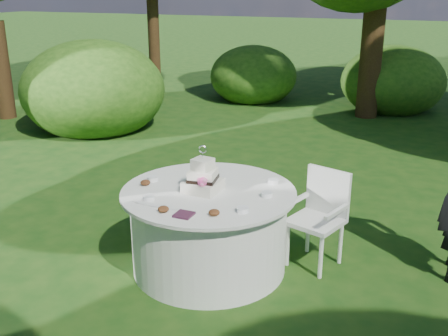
{
  "coord_description": "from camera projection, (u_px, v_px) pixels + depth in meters",
  "views": [
    {
      "loc": [
        1.84,
        -3.91,
        2.48
      ],
      "look_at": [
        0.15,
        0.0,
        1.0
      ],
      "focal_mm": 42.0,
      "sensor_mm": 36.0,
      "label": 1
    }
  ],
  "objects": [
    {
      "name": "table",
      "position": [
        209.0,
        229.0,
        4.77
      ],
      "size": [
        1.56,
        1.56,
        0.77
      ],
      "color": "white",
      "rests_on": "ground"
    },
    {
      "name": "votives",
      "position": [
        214.0,
        187.0,
        4.65
      ],
      "size": [
        1.2,
        0.96,
        0.04
      ],
      "color": "white",
      "rests_on": "table"
    },
    {
      "name": "ground",
      "position": [
        209.0,
        267.0,
        4.9
      ],
      "size": [
        80.0,
        80.0,
        0.0
      ],
      "primitive_type": "plane",
      "color": "#143B10",
      "rests_on": "ground"
    },
    {
      "name": "feather_plume",
      "position": [
        157.0,
        205.0,
        4.31
      ],
      "size": [
        0.48,
        0.07,
        0.01
      ],
      "primitive_type": "ellipsoid",
      "color": "silver",
      "rests_on": "table"
    },
    {
      "name": "chair",
      "position": [
        321.0,
        211.0,
        4.84
      ],
      "size": [
        0.55,
        0.55,
        0.9
      ],
      "color": "silver",
      "rests_on": "ground"
    },
    {
      "name": "cake",
      "position": [
        203.0,
        179.0,
        4.59
      ],
      "size": [
        0.31,
        0.32,
        0.42
      ],
      "color": "silver",
      "rests_on": "table"
    },
    {
      "name": "petal_cups",
      "position": [
        173.0,
        201.0,
        4.36
      ],
      "size": [
        0.94,
        0.55,
        0.05
      ],
      "color": "#562D16",
      "rests_on": "table"
    },
    {
      "name": "napkins",
      "position": [
        184.0,
        215.0,
        4.13
      ],
      "size": [
        0.14,
        0.14,
        0.02
      ],
      "primitive_type": "cube",
      "color": "#431C32",
      "rests_on": "table"
    }
  ]
}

